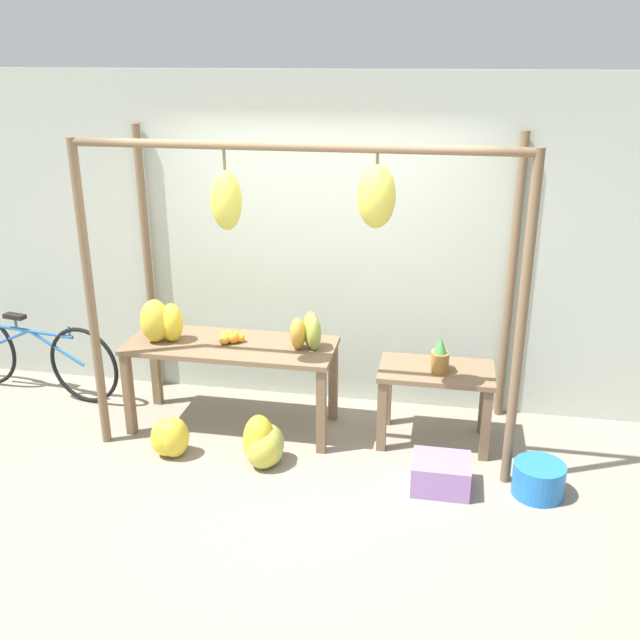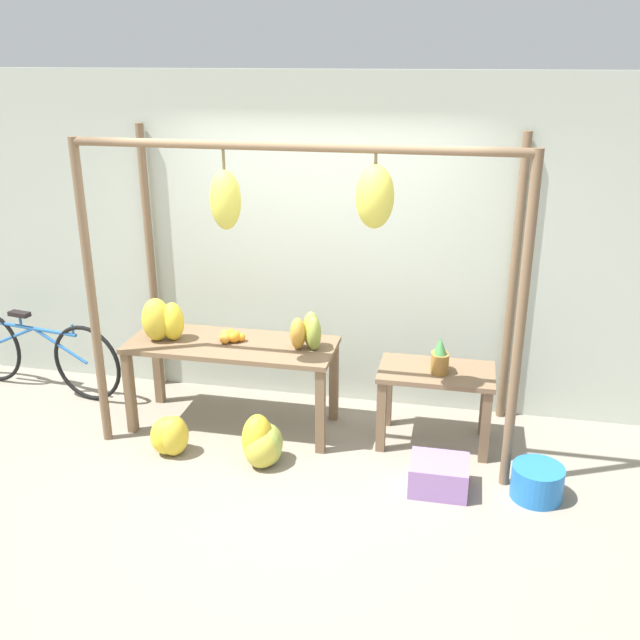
# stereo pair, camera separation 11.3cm
# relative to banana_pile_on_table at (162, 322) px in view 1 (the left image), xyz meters

# --- Properties ---
(ground_plane) EXTENTS (20.00, 20.00, 0.00)m
(ground_plane) POSITION_rel_banana_pile_on_table_xyz_m (1.17, -0.75, -0.91)
(ground_plane) COLOR gray
(shop_wall_back) EXTENTS (8.00, 0.08, 2.80)m
(shop_wall_back) POSITION_rel_banana_pile_on_table_xyz_m (1.17, 0.77, 0.49)
(shop_wall_back) COLOR #B7C1B2
(shop_wall_back) RESTS_ON ground_plane
(stall_awning) EXTENTS (3.18, 1.19, 2.37)m
(stall_awning) POSITION_rel_banana_pile_on_table_xyz_m (1.22, -0.12, 0.75)
(stall_awning) COLOR brown
(stall_awning) RESTS_ON ground_plane
(display_table_main) EXTENTS (1.67, 0.65, 0.74)m
(display_table_main) POSITION_rel_banana_pile_on_table_xyz_m (0.55, 0.06, -0.28)
(display_table_main) COLOR brown
(display_table_main) RESTS_ON ground_plane
(display_table_side) EXTENTS (0.88, 0.52, 0.63)m
(display_table_side) POSITION_rel_banana_pile_on_table_xyz_m (2.18, 0.12, -0.42)
(display_table_side) COLOR brown
(display_table_side) RESTS_ON ground_plane
(banana_pile_on_table) EXTENTS (0.40, 0.32, 0.35)m
(banana_pile_on_table) POSITION_rel_banana_pile_on_table_xyz_m (0.00, 0.00, 0.00)
(banana_pile_on_table) COLOR yellow
(banana_pile_on_table) RESTS_ON display_table_main
(orange_pile) EXTENTS (0.21, 0.22, 0.10)m
(orange_pile) POSITION_rel_banana_pile_on_table_xyz_m (0.55, 0.08, -0.13)
(orange_pile) COLOR orange
(orange_pile) RESTS_ON display_table_main
(pineapple_cluster) EXTENTS (0.14, 0.18, 0.28)m
(pineapple_cluster) POSITION_rel_banana_pile_on_table_xyz_m (2.20, 0.08, -0.17)
(pineapple_cluster) COLOR olive
(pineapple_cluster) RESTS_ON display_table_side
(banana_pile_ground_left) EXTENTS (0.38, 0.34, 0.33)m
(banana_pile_ground_left) POSITION_rel_banana_pile_on_table_xyz_m (0.21, -0.49, -0.75)
(banana_pile_ground_left) COLOR gold
(banana_pile_ground_left) RESTS_ON ground_plane
(banana_pile_ground_right) EXTENTS (0.37, 0.41, 0.41)m
(banana_pile_ground_right) POSITION_rel_banana_pile_on_table_xyz_m (0.95, -0.48, -0.74)
(banana_pile_ground_right) COLOR #9EB247
(banana_pile_ground_right) RESTS_ON ground_plane
(fruit_crate_white) EXTENTS (0.41, 0.35, 0.23)m
(fruit_crate_white) POSITION_rel_banana_pile_on_table_xyz_m (2.26, -0.55, -0.80)
(fruit_crate_white) COLOR #9970B7
(fruit_crate_white) RESTS_ON ground_plane
(blue_bucket) EXTENTS (0.36, 0.36, 0.24)m
(blue_bucket) POSITION_rel_banana_pile_on_table_xyz_m (2.93, -0.50, -0.79)
(blue_bucket) COLOR blue
(blue_bucket) RESTS_ON ground_plane
(parked_bicycle) EXTENTS (1.79, 0.33, 0.74)m
(parked_bicycle) POSITION_rel_banana_pile_on_table_xyz_m (-1.41, 0.33, -0.54)
(parked_bicycle) COLOR black
(parked_bicycle) RESTS_ON ground_plane
(papaya_pile) EXTENTS (0.27, 0.23, 0.30)m
(papaya_pile) POSITION_rel_banana_pile_on_table_xyz_m (1.18, 0.06, -0.03)
(papaya_pile) COLOR #93A33D
(papaya_pile) RESTS_ON display_table_main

